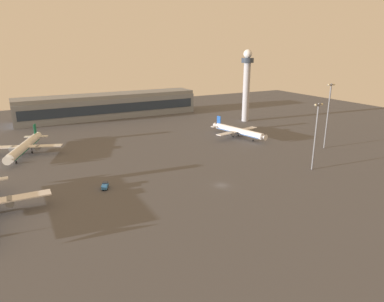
{
  "coord_description": "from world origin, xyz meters",
  "views": [
    {
      "loc": [
        -64.66,
        -99.21,
        49.26
      ],
      "look_at": [
        4.43,
        31.45,
        4.0
      ],
      "focal_mm": 32.48,
      "sensor_mm": 36.0,
      "label": 1
    }
  ],
  "objects_px": {
    "cargo_loader": "(105,186)",
    "apron_light_east": "(328,113)",
    "airplane_terminal_side": "(238,131)",
    "apron_light_central": "(316,133)",
    "airplane_near_gate": "(25,146)",
    "control_tower": "(247,81)"
  },
  "relations": [
    {
      "from": "apron_light_east",
      "to": "apron_light_central",
      "type": "distance_m",
      "value": 35.35
    },
    {
      "from": "control_tower",
      "to": "airplane_terminal_side",
      "type": "bearing_deg",
      "value": -131.18
    },
    {
      "from": "control_tower",
      "to": "airplane_terminal_side",
      "type": "relative_size",
      "value": 1.24
    },
    {
      "from": "airplane_terminal_side",
      "to": "cargo_loader",
      "type": "bearing_deg",
      "value": 11.84
    },
    {
      "from": "control_tower",
      "to": "airplane_near_gate",
      "type": "relative_size",
      "value": 1.14
    },
    {
      "from": "apron_light_central",
      "to": "cargo_loader",
      "type": "bearing_deg",
      "value": 166.2
    },
    {
      "from": "airplane_near_gate",
      "to": "apron_light_central",
      "type": "distance_m",
      "value": 129.35
    },
    {
      "from": "apron_light_central",
      "to": "airplane_terminal_side",
      "type": "bearing_deg",
      "value": 87.06
    },
    {
      "from": "cargo_loader",
      "to": "airplane_near_gate",
      "type": "bearing_deg",
      "value": 134.59
    },
    {
      "from": "airplane_terminal_side",
      "to": "airplane_near_gate",
      "type": "relative_size",
      "value": 0.92
    },
    {
      "from": "cargo_loader",
      "to": "apron_light_east",
      "type": "height_order",
      "value": "apron_light_east"
    },
    {
      "from": "airplane_near_gate",
      "to": "apron_light_east",
      "type": "xyz_separation_m",
      "value": [
        132.5,
        -56.92,
        13.68
      ]
    },
    {
      "from": "cargo_loader",
      "to": "apron_light_east",
      "type": "relative_size",
      "value": 0.14
    },
    {
      "from": "apron_light_east",
      "to": "control_tower",
      "type": "bearing_deg",
      "value": 87.34
    },
    {
      "from": "airplane_terminal_side",
      "to": "apron_light_central",
      "type": "height_order",
      "value": "apron_light_central"
    },
    {
      "from": "airplane_near_gate",
      "to": "cargo_loader",
      "type": "distance_m",
      "value": 61.41
    },
    {
      "from": "airplane_terminal_side",
      "to": "apron_light_east",
      "type": "bearing_deg",
      "value": 112.93
    },
    {
      "from": "airplane_terminal_side",
      "to": "cargo_loader",
      "type": "height_order",
      "value": "airplane_terminal_side"
    },
    {
      "from": "airplane_terminal_side",
      "to": "airplane_near_gate",
      "type": "bearing_deg",
      "value": -22.68
    },
    {
      "from": "airplane_near_gate",
      "to": "apron_light_east",
      "type": "bearing_deg",
      "value": 177.62
    },
    {
      "from": "airplane_near_gate",
      "to": "cargo_loader",
      "type": "relative_size",
      "value": 8.97
    },
    {
      "from": "control_tower",
      "to": "cargo_loader",
      "type": "xyz_separation_m",
      "value": [
        -113.18,
        -70.97,
        -25.46
      ]
    }
  ]
}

